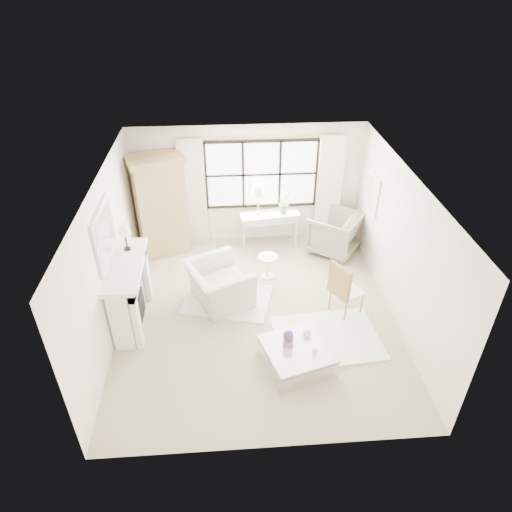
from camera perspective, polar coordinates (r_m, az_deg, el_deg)
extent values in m
plane|color=tan|center=(8.57, 0.13, -7.27)|extent=(5.50, 5.50, 0.00)
plane|color=white|center=(7.09, 0.16, 9.39)|extent=(5.50, 5.50, 0.00)
plane|color=white|center=(10.15, -1.03, 8.86)|extent=(5.00, 0.00, 5.00)
plane|color=beige|center=(5.67, 2.31, -15.24)|extent=(5.00, 0.00, 5.00)
plane|color=white|center=(7.99, -18.04, -0.47)|extent=(0.00, 5.50, 5.50)
plane|color=beige|center=(8.29, 17.65, 0.95)|extent=(0.00, 5.50, 5.50)
cube|color=white|center=(10.05, 0.69, 10.16)|extent=(2.40, 0.02, 1.50)
cylinder|color=#AE873C|center=(9.67, 0.76, 14.74)|extent=(3.30, 0.04, 0.04)
cube|color=beige|center=(10.12, -7.85, 7.74)|extent=(0.55, 0.10, 2.47)
cube|color=white|center=(10.35, 9.11, 8.25)|extent=(0.55, 0.10, 2.47)
cube|color=white|center=(8.37, -15.74, -4.71)|extent=(0.34, 1.50, 1.18)
cube|color=#B1B1B8|center=(8.37, -14.54, -5.00)|extent=(0.03, 1.22, 0.97)
cube|color=black|center=(8.50, -14.27, -6.11)|extent=(0.06, 0.52, 0.50)
cube|color=white|center=(8.00, -16.14, -1.17)|extent=(0.58, 1.66, 0.08)
cube|color=silver|center=(7.73, -18.45, 2.54)|extent=(0.05, 1.15, 0.95)
cube|color=silver|center=(7.72, -18.23, 2.55)|extent=(0.02, 1.00, 0.80)
cube|color=white|center=(9.57, 14.39, 7.48)|extent=(0.04, 0.62, 0.82)
cube|color=beige|center=(9.57, 14.28, 7.48)|extent=(0.01, 0.52, 0.72)
cylinder|color=black|center=(8.34, -15.77, 0.89)|extent=(0.12, 0.12, 0.03)
cylinder|color=black|center=(8.25, -15.95, 1.85)|extent=(0.03, 0.03, 0.30)
cone|color=beige|center=(8.13, -16.21, 3.29)|extent=(0.22, 0.22, 0.18)
cube|color=tan|center=(10.00, -11.77, 5.79)|extent=(1.14, 0.90, 2.10)
cube|color=tan|center=(9.54, -12.55, 11.73)|extent=(1.29, 1.04, 0.14)
cube|color=silver|center=(10.20, 1.73, 4.76)|extent=(1.28, 0.57, 0.14)
cube|color=silver|center=(10.16, 1.74, 5.20)|extent=(1.35, 0.62, 0.06)
cylinder|color=#B38F3E|center=(10.12, 0.30, 5.41)|extent=(0.14, 0.14, 0.03)
cylinder|color=#B38F3E|center=(10.01, 0.30, 6.64)|extent=(0.02, 0.02, 0.46)
cone|color=beige|center=(9.87, 0.31, 8.30)|extent=(0.28, 0.28, 0.22)
imported|color=#56724C|center=(10.08, 3.60, 6.69)|extent=(0.35, 0.34, 0.49)
cylinder|color=white|center=(9.49, 1.42, -2.50)|extent=(0.26, 0.26, 0.03)
cylinder|color=white|center=(9.35, 1.44, -1.34)|extent=(0.06, 0.06, 0.44)
cylinder|color=white|center=(9.21, 1.46, -0.12)|extent=(0.40, 0.40, 0.03)
cube|color=silver|center=(8.90, -3.59, -5.41)|extent=(1.86, 1.53, 0.03)
cube|color=white|center=(8.18, 8.87, -10.07)|extent=(1.90, 1.49, 0.03)
imported|color=beige|center=(8.68, -4.64, -3.52)|extent=(1.43, 1.51, 0.77)
imported|color=gray|center=(10.22, 9.76, 2.89)|extent=(1.40, 1.39, 0.92)
cube|color=white|center=(8.51, 11.32, -4.39)|extent=(0.63, 0.64, 0.07)
cube|color=#A47745|center=(8.19, 10.38, -3.18)|extent=(0.28, 0.44, 0.60)
cube|color=silver|center=(7.59, 5.12, -12.50)|extent=(1.25, 1.25, 0.32)
cube|color=silver|center=(7.45, 5.20, -11.44)|extent=(1.25, 1.25, 0.04)
cube|color=slate|center=(7.43, 4.04, -10.67)|extent=(0.19, 0.19, 0.12)
sphere|color=#572E74|center=(7.33, 4.08, -9.88)|extent=(0.17, 0.17, 0.17)
cylinder|color=white|center=(7.34, 7.36, -11.59)|extent=(0.08, 0.08, 0.12)
imported|color=silver|center=(7.59, 6.39, -9.46)|extent=(0.19, 0.19, 0.15)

